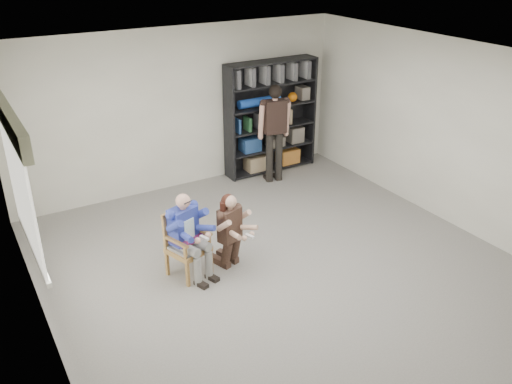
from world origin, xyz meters
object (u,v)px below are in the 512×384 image
armchair (188,244)px  seated_man (187,235)px  kneeling_woman (231,231)px  bookshelf (271,117)px  standing_man (274,135)px

armchair → seated_man: (0.00, 0.00, 0.14)m
armchair → kneeling_woman: size_ratio=0.84×
bookshelf → standing_man: size_ratio=1.17×
standing_man → armchair: bearing=-131.9°
standing_man → seated_man: bearing=-131.9°
kneeling_woman → armchair: bearing=149.7°
bookshelf → kneeling_woman: bearing=-130.5°
armchair → bookshelf: 3.85m
bookshelf → standing_man: 0.56m
seated_man → kneeling_woman: 0.59m
kneeling_woman → seated_man: bearing=149.7°
armchair → standing_man: 3.34m
armchair → kneeling_woman: 0.60m
seated_man → standing_man: 3.33m
kneeling_woman → standing_man: size_ratio=0.60×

